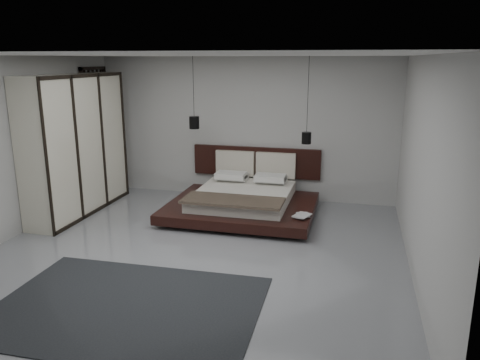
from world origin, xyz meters
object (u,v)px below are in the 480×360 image
(lattice_screen, at_px, (97,132))
(bed, at_px, (244,199))
(rug, at_px, (127,307))
(wardrobe, at_px, (76,145))
(pendant_left, at_px, (194,122))
(pendant_right, at_px, (306,138))

(lattice_screen, xyz_separation_m, bed, (3.21, -0.53, -1.02))
(rug, bearing_deg, bed, 82.26)
(wardrobe, relative_size, rug, 0.85)
(pendant_left, height_order, wardrobe, pendant_left)
(pendant_left, xyz_separation_m, rug, (0.57, -4.00, -1.58))
(pendant_left, xyz_separation_m, pendant_right, (2.12, 0.00, -0.20))
(bed, xyz_separation_m, pendant_right, (1.06, 0.39, 1.11))
(rug, bearing_deg, pendant_right, 68.81)
(bed, distance_m, pendant_left, 1.73)
(wardrobe, distance_m, rug, 4.07)
(pendant_left, distance_m, wardrobe, 2.18)
(lattice_screen, distance_m, pendant_left, 2.18)
(bed, xyz_separation_m, rug, (-0.49, -3.62, -0.27))
(bed, bearing_deg, lattice_screen, 170.57)
(rug, bearing_deg, pendant_left, 98.09)
(lattice_screen, xyz_separation_m, rug, (2.72, -4.15, -1.29))
(bed, bearing_deg, pendant_right, 20.04)
(lattice_screen, xyz_separation_m, pendant_left, (2.15, -0.15, 0.29))
(pendant_left, bearing_deg, rug, -81.91)
(lattice_screen, xyz_separation_m, pendant_right, (4.27, -0.15, 0.08))
(pendant_right, relative_size, rug, 0.51)
(pendant_right, distance_m, rug, 4.51)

